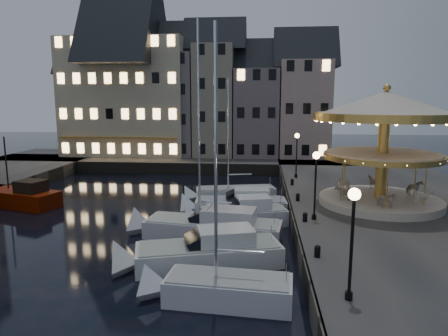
# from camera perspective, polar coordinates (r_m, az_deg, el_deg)

# --- Properties ---
(ground) EXTENTS (160.00, 160.00, 0.00)m
(ground) POSITION_cam_1_polar(r_m,az_deg,el_deg) (24.77, -4.13, -10.41)
(ground) COLOR black
(ground) RESTS_ON ground
(quay_east) EXTENTS (16.00, 56.00, 1.30)m
(quay_east) POSITION_cam_1_polar(r_m,az_deg,el_deg) (31.61, 23.91, -5.55)
(quay_east) COLOR #474442
(quay_east) RESTS_ON ground
(quay_north) EXTENTS (44.00, 12.00, 1.30)m
(quay_north) POSITION_cam_1_polar(r_m,az_deg,el_deg) (52.90, -7.67, 1.05)
(quay_north) COLOR #474442
(quay_north) RESTS_ON ground
(quaywall_e) EXTENTS (0.15, 44.00, 1.30)m
(quaywall_e) POSITION_cam_1_polar(r_m,az_deg,el_deg) (30.04, 9.21, -5.59)
(quaywall_e) COLOR #47423A
(quaywall_e) RESTS_ON ground
(quaywall_n) EXTENTS (48.00, 0.15, 1.30)m
(quaywall_n) POSITION_cam_1_polar(r_m,az_deg,el_deg) (46.68, -6.94, -0.08)
(quaywall_n) COLOR #47423A
(quaywall_n) RESTS_ON ground
(streetlamp_a) EXTENTS (0.44, 0.44, 4.17)m
(streetlamp_a) POSITION_cam_1_polar(r_m,az_deg,el_deg) (14.99, 17.89, -8.18)
(streetlamp_a) COLOR black
(streetlamp_a) RESTS_ON quay_east
(streetlamp_b) EXTENTS (0.44, 0.44, 4.17)m
(streetlamp_b) POSITION_cam_1_polar(r_m,az_deg,el_deg) (24.56, 12.96, -1.08)
(streetlamp_b) COLOR black
(streetlamp_b) RESTS_ON quay_east
(streetlamp_c) EXTENTS (0.44, 0.44, 4.17)m
(streetlamp_c) POSITION_cam_1_polar(r_m,az_deg,el_deg) (37.84, 10.35, 2.71)
(streetlamp_c) COLOR black
(streetlamp_c) RESTS_ON quay_east
(bollard_a) EXTENTS (0.30, 0.30, 0.57)m
(bollard_a) POSITION_cam_1_polar(r_m,az_deg,el_deg) (19.39, 13.20, -11.41)
(bollard_a) COLOR black
(bollard_a) RESTS_ON quay_east
(bollard_b) EXTENTS (0.30, 0.30, 0.57)m
(bollard_b) POSITION_cam_1_polar(r_m,az_deg,el_deg) (24.56, 11.50, -6.82)
(bollard_b) COLOR black
(bollard_b) RESTS_ON quay_east
(bollard_c) EXTENTS (0.30, 0.30, 0.57)m
(bollard_c) POSITION_cam_1_polar(r_m,az_deg,el_deg) (29.37, 10.50, -4.06)
(bollard_c) COLOR black
(bollard_c) RESTS_ON quay_east
(bollard_d) EXTENTS (0.30, 0.30, 0.57)m
(bollard_d) POSITION_cam_1_polar(r_m,az_deg,el_deg) (34.72, 9.72, -1.92)
(bollard_d) COLOR black
(bollard_d) RESTS_ON quay_east
(townhouse_na) EXTENTS (5.50, 8.00, 12.80)m
(townhouse_na) POSITION_cam_1_polar(r_m,az_deg,el_deg) (57.90, -18.65, 8.45)
(townhouse_na) COLOR gray
(townhouse_na) RESTS_ON quay_north
(townhouse_nb) EXTENTS (6.16, 8.00, 13.80)m
(townhouse_nb) POSITION_cam_1_polar(r_m,az_deg,el_deg) (55.91, -13.51, 9.18)
(townhouse_nb) COLOR slate
(townhouse_nb) RESTS_ON quay_north
(townhouse_nc) EXTENTS (6.82, 8.00, 14.80)m
(townhouse_nc) POSITION_cam_1_polar(r_m,az_deg,el_deg) (54.26, -7.38, 9.88)
(townhouse_nc) COLOR slate
(townhouse_nc) RESTS_ON quay_north
(townhouse_nd) EXTENTS (5.50, 8.00, 15.80)m
(townhouse_nd) POSITION_cam_1_polar(r_m,az_deg,el_deg) (53.30, -1.25, 10.50)
(townhouse_nd) COLOR gray
(townhouse_nd) RESTS_ON quay_north
(townhouse_ne) EXTENTS (6.16, 8.00, 12.80)m
(townhouse_ne) POSITION_cam_1_polar(r_m,az_deg,el_deg) (52.94, 4.69, 8.85)
(townhouse_ne) COLOR slate
(townhouse_ne) RESTS_ON quay_north
(townhouse_nf) EXTENTS (6.82, 8.00, 13.80)m
(townhouse_nf) POSITION_cam_1_polar(r_m,az_deg,el_deg) (53.20, 11.32, 9.25)
(townhouse_nf) COLOR #B6978F
(townhouse_nf) RESTS_ON quay_north
(hotel_corner) EXTENTS (17.60, 9.00, 16.80)m
(hotel_corner) POSITION_cam_1_polar(r_m,az_deg,el_deg) (55.91, -13.52, 10.72)
(hotel_corner) COLOR beige
(hotel_corner) RESTS_ON quay_north
(motorboat_a) EXTENTS (6.43, 2.48, 10.60)m
(motorboat_a) POSITION_cam_1_polar(r_m,az_deg,el_deg) (17.73, -1.25, -16.99)
(motorboat_a) COLOR silver
(motorboat_a) RESTS_ON ground
(motorboat_b) EXTENTS (8.54, 4.62, 2.15)m
(motorboat_b) POSITION_cam_1_polar(r_m,az_deg,el_deg) (21.12, -3.30, -12.16)
(motorboat_b) COLOR silver
(motorboat_b) RESTS_ON ground
(motorboat_c) EXTENTS (9.56, 3.61, 12.64)m
(motorboat_c) POSITION_cam_1_polar(r_m,az_deg,el_deg) (25.16, -2.47, -8.43)
(motorboat_c) COLOR silver
(motorboat_c) RESTS_ON ground
(motorboat_d) EXTENTS (7.01, 3.81, 2.15)m
(motorboat_d) POSITION_cam_1_polar(r_m,az_deg,el_deg) (27.68, 1.89, -6.83)
(motorboat_d) COLOR silver
(motorboat_d) RESTS_ON ground
(motorboat_e) EXTENTS (7.90, 2.80, 2.15)m
(motorboat_e) POSITION_cam_1_polar(r_m,az_deg,el_deg) (30.27, 1.62, -5.37)
(motorboat_e) COLOR silver
(motorboat_e) RESTS_ON ground
(motorboat_f) EXTENTS (7.74, 3.50, 10.25)m
(motorboat_f) POSITION_cam_1_polar(r_m,az_deg,el_deg) (34.21, 0.74, -3.80)
(motorboat_f) COLOR silver
(motorboat_f) RESTS_ON ground
(red_fishing_boat) EXTENTS (7.46, 4.37, 5.82)m
(red_fishing_boat) POSITION_cam_1_polar(r_m,az_deg,el_deg) (36.40, -27.16, -3.80)
(red_fishing_boat) COLOR #651401
(red_fishing_boat) RESTS_ON ground
(carousel) EXTENTS (9.44, 9.44, 8.26)m
(carousel) POSITION_cam_1_polar(r_m,az_deg,el_deg) (29.16, 21.96, 5.52)
(carousel) COLOR beige
(carousel) RESTS_ON quay_east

